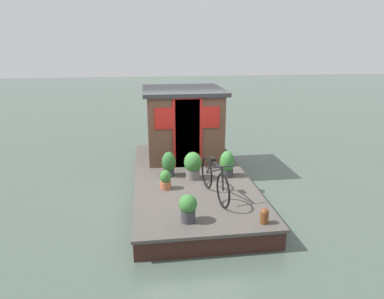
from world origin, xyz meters
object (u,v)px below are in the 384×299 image
Objects in this scene: potted_plant_succulent at (188,208)px; potted_plant_rosemary at (165,180)px; potted_plant_lavender at (193,165)px; mooring_bollard at (264,215)px; potted_plant_thyme at (227,164)px; houseboat_cabin at (183,122)px; bicycle at (214,179)px; potted_plant_mint at (169,164)px.

potted_plant_rosemary is (1.47, 0.30, -0.06)m from potted_plant_succulent.
potted_plant_lavender is 2.28× the size of mooring_bollard.
potted_plant_lavender is 0.81m from potted_plant_thyme.
potted_plant_rosemary is (-2.25, 0.63, -0.73)m from houseboat_cabin.
potted_plant_rosemary is at bearing 11.48° from potted_plant_succulent.
potted_plant_thyme is at bearing -25.65° from bicycle.
houseboat_cabin is 3.63× the size of potted_plant_mint.
potted_plant_rosemary is (-0.49, 0.65, -0.13)m from potted_plant_lavender.
bicycle reaches higher than potted_plant_thyme.
bicycle reaches higher than potted_plant_lavender.
potted_plant_mint is (1.27, 0.82, -0.08)m from bicycle.
houseboat_cabin is at bearing 0.66° from potted_plant_lavender.
bicycle is 1.15m from potted_plant_succulent.
potted_plant_mint reaches higher than potted_plant_rosemary.
bicycle is (-2.78, -0.31, -0.56)m from houseboat_cabin.
houseboat_cabin is at bearing 13.57° from mooring_bollard.
bicycle is 2.78× the size of potted_plant_mint.
bicycle is 3.87× the size of potted_plant_rosemary.
bicycle is 1.52m from potted_plant_mint.
potted_plant_thyme is (-0.21, -1.33, -0.00)m from potted_plant_mint.
houseboat_cabin is 1.31× the size of bicycle.
potted_plant_thyme is at bearing -30.07° from potted_plant_succulent.
mooring_bollard is at bearing -166.43° from houseboat_cabin.
potted_plant_mint is 1.40× the size of potted_plant_rosemary.
bicycle is 5.84× the size of mooring_bollard.
mooring_bollard is at bearing -151.53° from bicycle.
potted_plant_rosemary is (-0.75, 0.13, -0.09)m from potted_plant_mint.
houseboat_cabin is 3.80m from potted_plant_succulent.
potted_plant_lavender is (1.02, 0.29, -0.04)m from bicycle.
potted_plant_succulent is at bearing 145.38° from bicycle.
potted_plant_rosemary is at bearing 170.40° from potted_plant_mint.
bicycle reaches higher than potted_plant_mint.
potted_plant_thyme reaches higher than potted_plant_succulent.
houseboat_cabin reaches higher than potted_plant_mint.
houseboat_cabin reaches higher than mooring_bollard.
potted_plant_lavender reaches higher than potted_plant_succulent.
houseboat_cabin reaches higher than potted_plant_succulent.
potted_plant_thyme is at bearing -69.82° from potted_plant_rosemary.
houseboat_cabin is 3.35× the size of potted_plant_lavender.
potted_plant_succulent is 2.22m from potted_plant_mint.
bicycle reaches higher than potted_plant_rosemary.
potted_plant_succulent is 1.78× the size of mooring_bollard.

